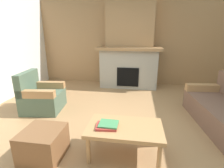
{
  "coord_description": "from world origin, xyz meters",
  "views": [
    {
      "loc": [
        0.28,
        -2.59,
        1.61
      ],
      "look_at": [
        -0.22,
        0.63,
        0.63
      ],
      "focal_mm": 26.89,
      "sensor_mm": 36.0,
      "label": 1
    }
  ],
  "objects": [
    {
      "name": "wall_back_wood_panel",
      "position": [
        0.0,
        3.0,
        1.35
      ],
      "size": [
        6.0,
        0.12,
        2.7
      ],
      "primitive_type": "cube",
      "color": "#997047",
      "rests_on": "ground"
    },
    {
      "name": "book_stack_near_edge",
      "position": [
        -0.08,
        -0.66,
        0.46
      ],
      "size": [
        0.3,
        0.25,
        0.05
      ],
      "color": "#B23833",
      "rests_on": "coffee_table"
    },
    {
      "name": "coffee_table",
      "position": [
        0.14,
        -0.61,
        0.38
      ],
      "size": [
        1.0,
        0.6,
        0.43
      ],
      "color": "#A87A4C",
      "rests_on": "ground"
    },
    {
      "name": "armchair",
      "position": [
        -1.77,
        0.54,
        0.29
      ],
      "size": [
        0.84,
        0.84,
        0.85
      ],
      "color": "#4C604C",
      "rests_on": "ground"
    },
    {
      "name": "ground",
      "position": [
        0.0,
        0.0,
        0.0
      ],
      "size": [
        9.0,
        9.0,
        0.0
      ],
      "primitive_type": "plane",
      "color": "#9E754C"
    },
    {
      "name": "ottoman",
      "position": [
        -0.93,
        -0.83,
        0.2
      ],
      "size": [
        0.52,
        0.52,
        0.4
      ],
      "primitive_type": "cube",
      "color": "brown",
      "rests_on": "ground"
    },
    {
      "name": "fireplace",
      "position": [
        0.0,
        2.62,
        1.16
      ],
      "size": [
        1.9,
        0.82,
        2.7
      ],
      "color": "gray",
      "rests_on": "ground"
    }
  ]
}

